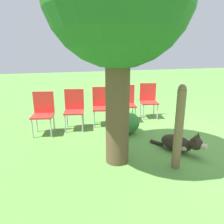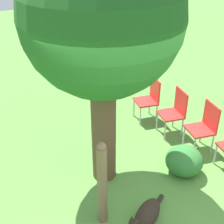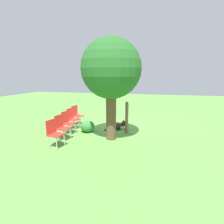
{
  "view_description": "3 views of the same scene",
  "coord_description": "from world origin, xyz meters",
  "px_view_note": "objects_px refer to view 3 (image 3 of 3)",
  "views": [
    {
      "loc": [
        -3.36,
        2.52,
        1.78
      ],
      "look_at": [
        0.89,
        1.23,
        0.51
      ],
      "focal_mm": 35.0,
      "sensor_mm": 36.0,
      "label": 1
    },
    {
      "loc": [
        -2.05,
        -2.03,
        3.46
      ],
      "look_at": [
        -0.11,
        1.5,
        1.14
      ],
      "focal_mm": 50.0,
      "sensor_mm": 36.0,
      "label": 2
    },
    {
      "loc": [
        -1.74,
        7.52,
        2.32
      ],
      "look_at": [
        -0.29,
        1.47,
        1.02
      ],
      "focal_mm": 28.0,
      "sensor_mm": 36.0,
      "label": 3
    }
  ],
  "objects_px": {
    "red_chair_1": "(72,117)",
    "red_chair_2": "(67,121)",
    "oak_tree": "(111,70)",
    "red_chair_0": "(76,114)",
    "red_chair_3": "(61,126)",
    "red_chair_4": "(54,132)",
    "fence_post": "(127,117)",
    "dog": "(118,126)"
  },
  "relations": [
    {
      "from": "oak_tree",
      "to": "red_chair_2",
      "type": "height_order",
      "value": "oak_tree"
    },
    {
      "from": "red_chair_2",
      "to": "red_chair_3",
      "type": "xyz_separation_m",
      "value": [
        -0.11,
        0.68,
        0.0
      ]
    },
    {
      "from": "red_chair_2",
      "to": "red_chair_3",
      "type": "relative_size",
      "value": 1.0
    },
    {
      "from": "oak_tree",
      "to": "red_chair_4",
      "type": "relative_size",
      "value": 3.96
    },
    {
      "from": "red_chair_3",
      "to": "red_chair_4",
      "type": "bearing_deg",
      "value": -68.12
    },
    {
      "from": "red_chair_0",
      "to": "red_chair_3",
      "type": "relative_size",
      "value": 1.0
    },
    {
      "from": "red_chair_1",
      "to": "red_chair_2",
      "type": "distance_m",
      "value": 0.69
    },
    {
      "from": "red_chair_4",
      "to": "red_chair_1",
      "type": "bearing_deg",
      "value": 111.88
    },
    {
      "from": "red_chair_1",
      "to": "fence_post",
      "type": "bearing_deg",
      "value": 10.44
    },
    {
      "from": "dog",
      "to": "fence_post",
      "type": "relative_size",
      "value": 0.73
    },
    {
      "from": "oak_tree",
      "to": "red_chair_0",
      "type": "xyz_separation_m",
      "value": [
        2.12,
        -1.59,
        -2.0
      ]
    },
    {
      "from": "fence_post",
      "to": "red_chair_1",
      "type": "distance_m",
      "value": 2.46
    },
    {
      "from": "red_chair_1",
      "to": "red_chair_3",
      "type": "height_order",
      "value": "same"
    },
    {
      "from": "red_chair_2",
      "to": "dog",
      "type": "bearing_deg",
      "value": 39.29
    },
    {
      "from": "oak_tree",
      "to": "fence_post",
      "type": "xyz_separation_m",
      "value": [
        -0.46,
        -0.82,
        -1.85
      ]
    },
    {
      "from": "fence_post",
      "to": "red_chair_4",
      "type": "height_order",
      "value": "fence_post"
    },
    {
      "from": "fence_post",
      "to": "red_chair_3",
      "type": "height_order",
      "value": "fence_post"
    },
    {
      "from": "oak_tree",
      "to": "red_chair_2",
      "type": "xyz_separation_m",
      "value": [
        1.89,
        -0.23,
        -2.0
      ]
    },
    {
      "from": "red_chair_3",
      "to": "red_chair_1",
      "type": "bearing_deg",
      "value": 111.88
    },
    {
      "from": "red_chair_1",
      "to": "red_chair_4",
      "type": "bearing_deg",
      "value": -68.12
    },
    {
      "from": "fence_post",
      "to": "red_chair_1",
      "type": "height_order",
      "value": "fence_post"
    },
    {
      "from": "oak_tree",
      "to": "red_chair_3",
      "type": "bearing_deg",
      "value": 14.35
    },
    {
      "from": "red_chair_2",
      "to": "oak_tree",
      "type": "bearing_deg",
      "value": 5.62
    },
    {
      "from": "oak_tree",
      "to": "red_chair_1",
      "type": "height_order",
      "value": "oak_tree"
    },
    {
      "from": "red_chair_2",
      "to": "red_chair_1",
      "type": "bearing_deg",
      "value": 111.88
    },
    {
      "from": "oak_tree",
      "to": "red_chair_4",
      "type": "distance_m",
      "value": 2.84
    },
    {
      "from": "oak_tree",
      "to": "red_chair_0",
      "type": "relative_size",
      "value": 3.96
    },
    {
      "from": "red_chair_0",
      "to": "red_chair_2",
      "type": "bearing_deg",
      "value": -68.12
    },
    {
      "from": "red_chair_2",
      "to": "red_chair_4",
      "type": "height_order",
      "value": "same"
    },
    {
      "from": "oak_tree",
      "to": "red_chair_3",
      "type": "xyz_separation_m",
      "value": [
        1.78,
        0.45,
        -2.0
      ]
    },
    {
      "from": "red_chair_2",
      "to": "red_chair_0",
      "type": "bearing_deg",
      "value": 111.88
    },
    {
      "from": "red_chair_3",
      "to": "red_chair_4",
      "type": "height_order",
      "value": "same"
    },
    {
      "from": "oak_tree",
      "to": "red_chair_4",
      "type": "bearing_deg",
      "value": 34.29
    },
    {
      "from": "red_chair_0",
      "to": "red_chair_2",
      "type": "relative_size",
      "value": 1.0
    },
    {
      "from": "oak_tree",
      "to": "dog",
      "type": "bearing_deg",
      "value": -90.66
    },
    {
      "from": "red_chair_1",
      "to": "red_chair_3",
      "type": "bearing_deg",
      "value": -68.12
    },
    {
      "from": "fence_post",
      "to": "red_chair_3",
      "type": "bearing_deg",
      "value": 29.73
    },
    {
      "from": "dog",
      "to": "red_chair_3",
      "type": "relative_size",
      "value": 1.05
    },
    {
      "from": "dog",
      "to": "red_chair_1",
      "type": "height_order",
      "value": "red_chair_1"
    },
    {
      "from": "fence_post",
      "to": "red_chair_4",
      "type": "relative_size",
      "value": 1.44
    },
    {
      "from": "red_chair_1",
      "to": "dog",
      "type": "bearing_deg",
      "value": 20.46
    },
    {
      "from": "red_chair_1",
      "to": "red_chair_4",
      "type": "height_order",
      "value": "same"
    }
  ]
}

